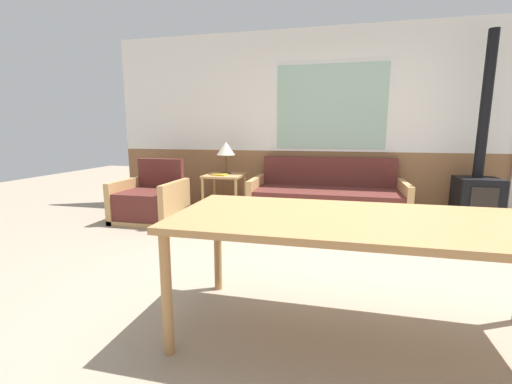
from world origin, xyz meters
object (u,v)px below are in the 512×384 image
(side_table, at_px, (225,181))
(couch, at_px, (326,202))
(table_lamp, at_px, (226,149))
(dining_table, at_px, (362,228))
(wood_stove, at_px, (478,184))
(armchair, at_px, (151,202))

(side_table, bearing_deg, couch, 0.30)
(table_lamp, bearing_deg, dining_table, -58.21)
(couch, height_order, wood_stove, wood_stove)
(armchair, height_order, table_lamp, table_lamp)
(couch, distance_m, dining_table, 2.83)
(couch, xyz_separation_m, dining_table, (0.29, -2.79, 0.43))
(table_lamp, height_order, dining_table, table_lamp)
(wood_stove, bearing_deg, armchair, -171.84)
(side_table, distance_m, wood_stove, 3.36)
(side_table, height_order, table_lamp, table_lamp)
(table_lamp, relative_size, dining_table, 0.22)
(couch, bearing_deg, armchair, -166.26)
(side_table, bearing_deg, wood_stove, 0.60)
(armchair, distance_m, side_table, 1.09)
(armchair, distance_m, table_lamp, 1.32)
(dining_table, distance_m, wood_stove, 3.23)
(armchair, relative_size, wood_stove, 0.35)
(armchair, bearing_deg, dining_table, -53.28)
(armchair, height_order, side_table, armchair)
(couch, bearing_deg, dining_table, -84.06)
(table_lamp, bearing_deg, couch, -3.43)
(armchair, xyz_separation_m, dining_table, (2.67, -2.20, 0.43))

